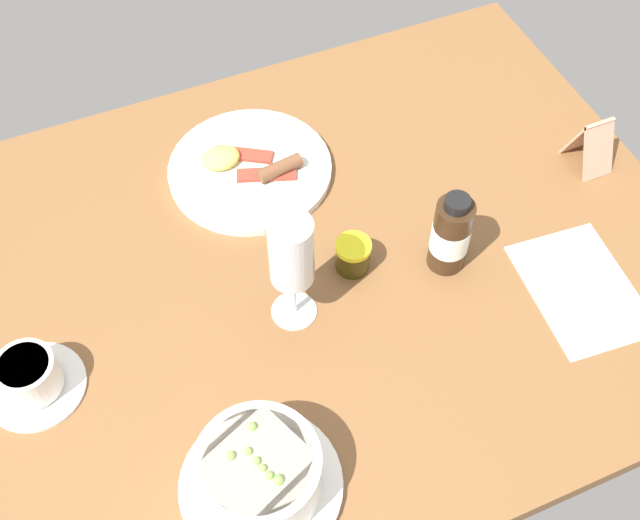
% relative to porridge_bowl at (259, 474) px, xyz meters
% --- Properties ---
extents(ground_plane, '(1.10, 0.84, 0.03)m').
position_rel_porridge_bowl_xyz_m(ground_plane, '(0.18, 0.27, -0.06)').
color(ground_plane, brown).
extents(porridge_bowl, '(0.19, 0.19, 0.09)m').
position_rel_porridge_bowl_xyz_m(porridge_bowl, '(0.00, 0.00, 0.00)').
color(porridge_bowl, white).
rests_on(porridge_bowl, ground_plane).
extents(cutlery_setting, '(0.16, 0.21, 0.01)m').
position_rel_porridge_bowl_xyz_m(cutlery_setting, '(0.51, 0.09, -0.04)').
color(cutlery_setting, white).
rests_on(cutlery_setting, ground_plane).
extents(coffee_cup, '(0.13, 0.13, 0.06)m').
position_rel_porridge_bowl_xyz_m(coffee_cup, '(-0.22, 0.23, -0.01)').
color(coffee_cup, white).
rests_on(coffee_cup, ground_plane).
extents(wine_glass, '(0.06, 0.06, 0.19)m').
position_rel_porridge_bowl_xyz_m(wine_glass, '(0.13, 0.21, 0.09)').
color(wine_glass, white).
rests_on(wine_glass, ground_plane).
extents(jam_jar, '(0.05, 0.05, 0.05)m').
position_rel_porridge_bowl_xyz_m(jam_jar, '(0.23, 0.25, -0.02)').
color(jam_jar, '#38310B').
rests_on(jam_jar, ground_plane).
extents(sauce_bottle_brown, '(0.05, 0.05, 0.14)m').
position_rel_porridge_bowl_xyz_m(sauce_bottle_brown, '(0.36, 0.21, 0.02)').
color(sauce_bottle_brown, '#382314').
rests_on(sauce_bottle_brown, ground_plane).
extents(breakfast_plate, '(0.25, 0.25, 0.04)m').
position_rel_porridge_bowl_xyz_m(breakfast_plate, '(0.16, 0.47, -0.03)').
color(breakfast_plate, white).
rests_on(breakfast_plate, ground_plane).
extents(menu_card, '(0.05, 0.07, 0.09)m').
position_rel_porridge_bowl_xyz_m(menu_card, '(0.65, 0.29, 0.00)').
color(menu_card, tan).
rests_on(menu_card, ground_plane).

